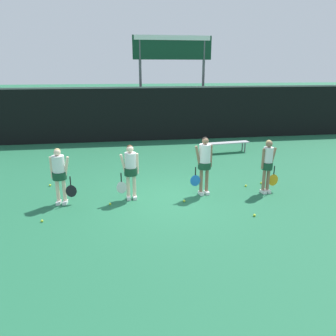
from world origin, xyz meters
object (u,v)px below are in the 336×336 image
player_0 (59,172)px  tennis_ball_3 (50,185)px  player_1 (130,168)px  tennis_ball_6 (184,201)px  tennis_ball_0 (254,215)px  tennis_ball_4 (42,221)px  tennis_ball_5 (261,183)px  tennis_ball_1 (246,186)px  bench_courtside (226,144)px  scoreboard (172,57)px  player_3 (268,163)px  tennis_ball_2 (110,204)px  player_2 (204,161)px

player_0 → tennis_ball_3: 1.89m
player_1 → tennis_ball_6: player_1 is taller
tennis_ball_0 → tennis_ball_3: size_ratio=0.98×
player_1 → tennis_ball_0: player_1 is taller
tennis_ball_4 → tennis_ball_5: 6.91m
player_0 → tennis_ball_1: bearing=11.2°
bench_courtside → tennis_ball_1: size_ratio=31.61×
player_1 → tennis_ball_4: size_ratio=25.21×
scoreboard → player_3: size_ratio=3.20×
tennis_ball_1 → tennis_ball_6: (-2.25, -0.94, 0.00)m
scoreboard → tennis_ball_5: bearing=-79.2°
player_1 → tennis_ball_2: player_1 is taller
player_2 → scoreboard: bearing=78.4°
tennis_ball_6 → tennis_ball_1: bearing=22.7°
tennis_ball_2 → tennis_ball_4: size_ratio=0.99×
tennis_ball_0 → tennis_ball_3: 6.55m
bench_courtside → tennis_ball_4: bench_courtside is taller
tennis_ball_2 → player_1: bearing=31.8°
tennis_ball_1 → tennis_ball_6: same height
bench_courtside → tennis_ball_6: (-3.04, -5.34, -0.38)m
tennis_ball_4 → tennis_ball_0: bearing=-5.4°
player_0 → tennis_ball_3: size_ratio=22.93×
scoreboard → player_0: size_ratio=3.29×
tennis_ball_2 → tennis_ball_3: tennis_ball_3 is taller
player_3 → tennis_ball_3: size_ratio=23.54×
player_0 → player_3: player_3 is taller
scoreboard → player_0: (-4.71, -9.14, -3.28)m
tennis_ball_4 → tennis_ball_6: bearing=10.5°
tennis_ball_3 → tennis_ball_6: bearing=-25.7°
player_0 → player_2: (4.18, 0.09, 0.11)m
bench_courtside → tennis_ball_4: (-6.84, -6.05, -0.38)m
player_0 → tennis_ball_0: bearing=-11.8°
player_0 → tennis_ball_0: 5.44m
bench_courtside → tennis_ball_5: (-0.18, -4.22, -0.38)m
scoreboard → player_0: bearing=-117.3°
player_1 → tennis_ball_0: (3.13, -1.72, -0.93)m
bench_courtside → player_2: player_2 is taller
scoreboard → tennis_ball_5: scoreboard is taller
tennis_ball_5 → tennis_ball_3: bearing=173.0°
bench_courtside → player_3: (-0.39, -4.98, 0.55)m
player_0 → player_1: bearing=7.9°
bench_courtside → tennis_ball_1: bench_courtside is taller
tennis_ball_1 → tennis_ball_6: size_ratio=0.99×
player_2 → tennis_ball_6: size_ratio=25.85×
tennis_ball_2 → tennis_ball_1: bearing=10.7°
bench_courtside → tennis_ball_0: bearing=-108.7°
player_0 → tennis_ball_6: bearing=-1.0°
tennis_ball_5 → tennis_ball_6: (-2.86, -1.12, -0.00)m
player_0 → tennis_ball_1: (5.72, 0.50, -0.92)m
tennis_ball_2 → tennis_ball_3: 2.71m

